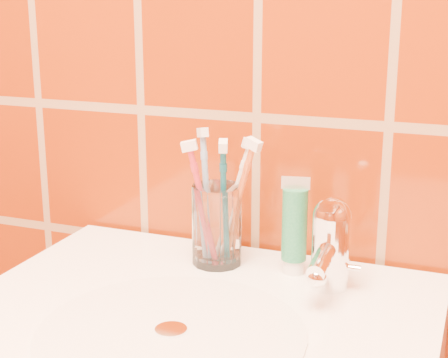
% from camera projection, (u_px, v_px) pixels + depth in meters
% --- Properties ---
extents(glass_tumbler, '(0.08, 0.08, 0.11)m').
position_uv_depth(glass_tumbler, '(217.00, 225.00, 0.94)').
color(glass_tumbler, white).
rests_on(glass_tumbler, pedestal_sink).
extents(toothpaste_tube, '(0.04, 0.03, 0.13)m').
position_uv_depth(toothpaste_tube, '(294.00, 229.00, 0.90)').
color(toothpaste_tube, white).
rests_on(toothpaste_tube, pedestal_sink).
extents(faucet, '(0.05, 0.11, 0.12)m').
position_uv_depth(faucet, '(330.00, 241.00, 0.85)').
color(faucet, white).
rests_on(faucet, pedestal_sink).
extents(toothbrush_0, '(0.06, 0.09, 0.19)m').
position_uv_depth(toothbrush_0, '(224.00, 205.00, 0.91)').
color(toothbrush_0, '#0B4E63').
rests_on(toothbrush_0, glass_tumbler).
extents(toothbrush_1, '(0.11, 0.10, 0.18)m').
position_uv_depth(toothbrush_1, '(233.00, 201.00, 0.94)').
color(toothbrush_1, white).
rests_on(toothbrush_1, glass_tumbler).
extents(toothbrush_2, '(0.09, 0.08, 0.19)m').
position_uv_depth(toothbrush_2, '(203.00, 205.00, 0.92)').
color(toothbrush_2, '#B52637').
rests_on(toothbrush_2, glass_tumbler).
extents(toothbrush_3, '(0.11, 0.10, 0.19)m').
position_uv_depth(toothbrush_3, '(237.00, 203.00, 0.92)').
color(toothbrush_3, '#C85923').
rests_on(toothbrush_3, glass_tumbler).
extents(toothbrush_4, '(0.09, 0.10, 0.20)m').
position_uv_depth(toothbrush_4, '(207.00, 196.00, 0.94)').
color(toothbrush_4, '#79A2D8').
rests_on(toothbrush_4, glass_tumbler).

